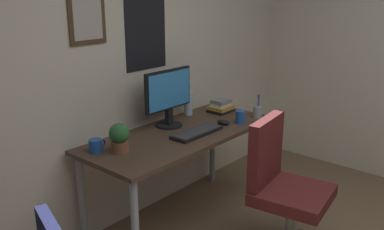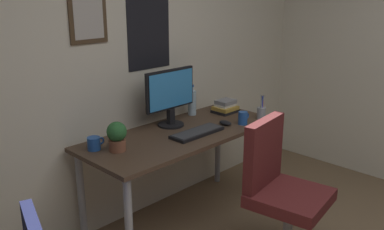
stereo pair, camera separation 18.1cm
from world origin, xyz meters
name	(u,v)px [view 1 (the left image)]	position (x,y,z in m)	size (l,w,h in m)	color
wall_back	(113,53)	(0.00, 2.15, 1.30)	(4.40, 0.10, 2.60)	beige
desk	(182,143)	(0.27, 1.74, 0.65)	(1.55, 0.65, 0.73)	#4C3828
office_chair	(282,183)	(0.39, 0.97, 0.53)	(0.57, 0.57, 0.95)	#591E1E
monitor	(168,96)	(0.31, 1.91, 0.97)	(0.46, 0.20, 0.43)	black
keyboard	(197,132)	(0.31, 1.63, 0.75)	(0.43, 0.15, 0.03)	black
computer_mouse	(223,122)	(0.61, 1.62, 0.75)	(0.06, 0.11, 0.04)	black
water_bottle	(188,102)	(0.63, 2.00, 0.84)	(0.07, 0.07, 0.25)	silver
coffee_mug_near	(241,117)	(0.72, 1.54, 0.78)	(0.11, 0.07, 0.10)	#2659B2
coffee_mug_far	(96,146)	(-0.38, 1.90, 0.78)	(0.12, 0.08, 0.09)	#2659B2
potted_plant	(119,137)	(-0.28, 1.78, 0.84)	(0.13, 0.13, 0.20)	brown
pen_cup	(258,111)	(0.93, 1.52, 0.79)	(0.07, 0.07, 0.20)	#9EA0A5
book_stack_left	(221,106)	(0.87, 1.84, 0.78)	(0.20, 0.16, 0.11)	black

